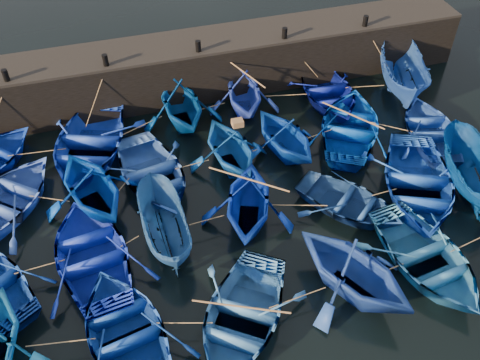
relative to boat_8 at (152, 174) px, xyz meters
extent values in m
plane|color=black|center=(3.14, -4.67, -0.51)|extent=(120.00, 120.00, 0.00)
cube|color=black|center=(3.14, 5.83, 0.74)|extent=(26.00, 2.50, 2.50)
cube|color=black|center=(3.14, 5.83, 2.05)|extent=(26.00, 2.50, 0.12)
cylinder|color=black|center=(-4.86, 4.93, 2.36)|extent=(0.24, 0.24, 0.50)
cylinder|color=black|center=(-0.86, 4.93, 2.36)|extent=(0.24, 0.24, 0.50)
cylinder|color=black|center=(3.14, 4.93, 2.36)|extent=(0.24, 0.24, 0.50)
cylinder|color=black|center=(7.14, 4.93, 2.36)|extent=(0.24, 0.24, 0.50)
cylinder|color=black|center=(11.14, 4.93, 2.36)|extent=(0.24, 0.24, 0.50)
imported|color=#1132BA|center=(-2.24, 2.48, 0.09)|extent=(5.86, 6.87, 1.21)
imported|color=navy|center=(1.93, 3.51, 0.56)|extent=(3.67, 4.21, 2.15)
imported|color=blue|center=(4.85, 3.68, 0.48)|extent=(3.87, 4.29, 1.98)
imported|color=navy|center=(8.79, 3.23, -0.02)|extent=(3.65, 4.94, 0.99)
imported|color=#1E4A97|center=(12.41, 2.89, 0.50)|extent=(3.62, 5.59, 2.03)
imported|color=blue|center=(-5.51, 0.11, 0.01)|extent=(6.04, 6.22, 1.05)
imported|color=#003196|center=(-2.29, -0.61, 0.59)|extent=(4.76, 5.13, 2.21)
imported|color=blue|center=(0.00, 0.00, 0.00)|extent=(4.38, 5.51, 1.03)
imported|color=#0B4895|center=(3.22, 0.14, 0.50)|extent=(3.80, 4.25, 2.03)
imported|color=#053292|center=(5.57, 0.26, 0.48)|extent=(4.06, 4.44, 1.99)
imported|color=#0036A1|center=(8.71, 0.53, 0.03)|extent=(5.84, 6.38, 1.08)
imported|color=#204BB4|center=(11.95, -0.59, -0.05)|extent=(4.17, 5.12, 0.93)
imported|color=#0F27C2|center=(-2.61, -3.32, 0.02)|extent=(4.37, 5.59, 1.06)
imported|color=navy|center=(-0.09, -2.99, 0.28)|extent=(1.69, 4.14, 1.58)
imported|color=#042398|center=(3.01, -2.91, 0.53)|extent=(4.60, 4.92, 2.08)
imported|color=navy|center=(6.78, -3.53, -0.09)|extent=(4.87, 5.04, 0.85)
imported|color=#0F3DAF|center=(9.62, -3.47, 0.07)|extent=(5.86, 6.71, 1.16)
imported|color=navy|center=(11.62, -3.65, 0.34)|extent=(2.71, 4.70, 1.71)
imported|color=navy|center=(-1.92, -6.54, -0.01)|extent=(4.33, 5.40, 1.00)
imported|color=#2B64B0|center=(1.52, -7.02, -0.01)|extent=(5.61, 5.93, 1.00)
imported|color=#1B4094|center=(5.29, -6.81, 0.63)|extent=(5.35, 5.60, 2.29)
imported|color=#2D79CE|center=(8.13, -6.69, 0.00)|extent=(4.22, 5.41, 1.03)
cube|color=olive|center=(3.52, 0.14, 1.64)|extent=(0.43, 0.35, 0.26)
cylinder|color=tan|center=(-4.28, 2.59, 0.04)|extent=(2.28, 0.25, 0.04)
cylinder|color=tan|center=(-0.15, 3.00, 0.04)|extent=(2.38, 1.06, 0.04)
cylinder|color=tan|center=(3.39, 3.59, 0.04)|extent=(1.12, 0.20, 0.04)
cylinder|color=tan|center=(6.82, 3.45, 0.04)|extent=(2.15, 0.48, 0.04)
cylinder|color=tan|center=(10.60, 3.06, 0.04)|extent=(1.83, 0.38, 0.04)
cylinder|color=tan|center=(-3.90, -0.25, 0.04)|extent=(1.43, 0.75, 0.04)
cylinder|color=tan|center=(-1.15, -0.30, 0.04)|extent=(0.52, 0.63, 0.04)
cylinder|color=tan|center=(1.61, 0.07, 0.04)|extent=(1.42, 0.18, 0.04)
cylinder|color=tan|center=(4.39, 0.20, 0.04)|extent=(0.56, 0.15, 0.04)
cylinder|color=tan|center=(7.14, 0.40, 0.04)|extent=(1.35, 0.30, 0.04)
cylinder|color=tan|center=(10.33, -0.03, 0.04)|extent=(1.46, 1.15, 0.04)
cylinder|color=tan|center=(-4.32, -3.37, 0.04)|extent=(1.62, 0.15, 0.04)
cylinder|color=tan|center=(-1.35, -3.15, 0.04)|extent=(0.74, 0.36, 0.04)
cylinder|color=tan|center=(1.46, -2.95, 0.04)|extent=(1.30, 0.12, 0.04)
cylinder|color=tan|center=(4.90, -3.22, 0.04)|extent=(1.98, 0.65, 0.04)
cylinder|color=tan|center=(8.20, -3.50, 0.04)|extent=(1.04, 0.10, 0.04)
cylinder|color=tan|center=(10.62, -3.56, 0.04)|extent=(0.22, 0.21, 0.04)
cylinder|color=tan|center=(-3.81, -6.38, 0.04)|extent=(1.99, 0.36, 0.04)
cylinder|color=tan|center=(-0.20, -6.78, 0.04)|extent=(1.65, 0.51, 0.04)
cylinder|color=tan|center=(3.41, -6.91, 0.04)|extent=(1.97, 0.24, 0.04)
cylinder|color=tan|center=(6.71, -6.75, 0.04)|extent=(1.04, 0.16, 0.04)
cylinder|color=tan|center=(10.15, -6.48, 0.04)|extent=(2.24, 0.46, 0.04)
cylinder|color=tan|center=(-1.55, 4.26, 1.07)|extent=(1.42, 1.20, 2.09)
cylinder|color=tan|center=(2.53, 4.77, 1.07)|extent=(1.24, 0.16, 2.09)
cylinder|color=tan|center=(3.99, 4.85, 1.07)|extent=(1.74, 0.08, 2.09)
cylinder|color=tan|center=(7.96, 4.63, 1.07)|extent=(1.69, 0.44, 2.09)
cylinder|color=tan|center=(11.78, 4.46, 1.07)|extent=(1.32, 0.79, 2.09)
cylinder|color=#99724C|center=(4.85, 3.68, 1.50)|extent=(1.08, 2.84, 0.06)
cylinder|color=#99724C|center=(8.71, 0.53, 0.60)|extent=(1.77, 2.49, 0.06)
cylinder|color=#99724C|center=(3.01, -2.91, 1.60)|extent=(2.34, 1.97, 0.06)
cylinder|color=#99724C|center=(1.52, -7.02, 0.52)|extent=(2.74, 1.32, 0.06)
camera|label=1|loc=(-1.02, -15.45, 14.35)|focal=40.00mm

